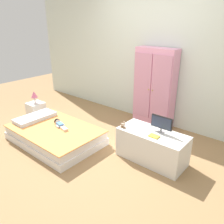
# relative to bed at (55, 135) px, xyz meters

# --- Properties ---
(ground_plane) EXTENTS (10.00, 10.00, 0.02)m
(ground_plane) POSITION_rel_bed_xyz_m (0.74, 0.24, -0.13)
(ground_plane) COLOR #99754C
(back_wall) EXTENTS (6.40, 0.05, 2.70)m
(back_wall) POSITION_rel_bed_xyz_m (0.74, 1.81, 1.23)
(back_wall) COLOR silver
(back_wall) RESTS_ON ground_plane
(bed) EXTENTS (1.50, 0.99, 0.25)m
(bed) POSITION_rel_bed_xyz_m (0.00, 0.00, 0.00)
(bed) COLOR white
(bed) RESTS_ON ground_plane
(pillow) EXTENTS (0.32, 0.71, 0.06)m
(pillow) POSITION_rel_bed_xyz_m (-0.55, -0.00, 0.16)
(pillow) COLOR silver
(pillow) RESTS_ON bed
(doll) EXTENTS (0.39, 0.16, 0.10)m
(doll) POSITION_rel_bed_xyz_m (-0.02, 0.11, 0.16)
(doll) COLOR #4C84C6
(doll) RESTS_ON bed
(nightstand) EXTENTS (0.29, 0.29, 0.37)m
(nightstand) POSITION_rel_bed_xyz_m (-1.00, 0.30, 0.06)
(nightstand) COLOR silver
(nightstand) RESTS_ON ground_plane
(table_lamp) EXTENTS (0.12, 0.12, 0.24)m
(table_lamp) POSITION_rel_bed_xyz_m (-1.00, 0.30, 0.41)
(table_lamp) COLOR #B7B2AD
(table_lamp) RESTS_ON nightstand
(wardrobe) EXTENTS (0.75, 0.30, 1.44)m
(wardrobe) POSITION_rel_bed_xyz_m (0.88, 1.63, 0.60)
(wardrobe) COLOR #E599BC
(wardrobe) RESTS_ON ground_plane
(tv_stand) EXTENTS (0.97, 0.45, 0.45)m
(tv_stand) POSITION_rel_bed_xyz_m (1.50, 0.56, 0.10)
(tv_stand) COLOR silver
(tv_stand) RESTS_ON ground_plane
(tv_monitor) EXTENTS (0.31, 0.10, 0.24)m
(tv_monitor) POSITION_rel_bed_xyz_m (1.58, 0.64, 0.46)
(tv_monitor) COLOR #99999E
(tv_monitor) RESTS_ON tv_stand
(rocking_horse_toy) EXTENTS (0.09, 0.04, 0.11)m
(rocking_horse_toy) POSITION_rel_bed_xyz_m (1.10, 0.41, 0.37)
(rocking_horse_toy) COLOR #8E6642
(rocking_horse_toy) RESTS_ON tv_stand
(book_yellow) EXTENTS (0.14, 0.10, 0.02)m
(book_yellow) POSITION_rel_bed_xyz_m (1.58, 0.46, 0.33)
(book_yellow) COLOR gold
(book_yellow) RESTS_ON tv_stand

